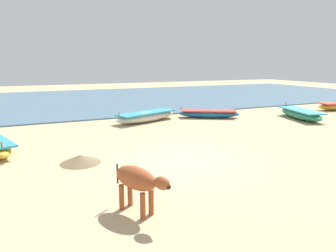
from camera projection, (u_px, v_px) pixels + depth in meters
The scene contains 7 objects.
ground at pixel (185, 161), 10.03m from camera, with size 80.00×80.00×0.00m, color tan.
sea_water at pixel (88, 100), 26.62m from camera, with size 60.00×20.00×0.08m, color slate.
fishing_boat_0 at pixel (146, 116), 16.78m from camera, with size 4.16×2.44×0.74m.
fishing_boat_2 at pixel (209, 113), 17.97m from camera, with size 3.61×2.56×0.66m.
fishing_boat_5 at pixel (301, 114), 17.55m from camera, with size 2.02×3.77×0.75m.
cow_adult_rust at pixel (138, 180), 6.40m from camera, with size 0.95×1.52×1.03m.
debris_pile_1 at pixel (80, 159), 9.79m from camera, with size 1.31×1.31×0.27m, color #7A6647.
Camera 1 is at (-4.46, -8.50, 3.17)m, focal length 32.28 mm.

